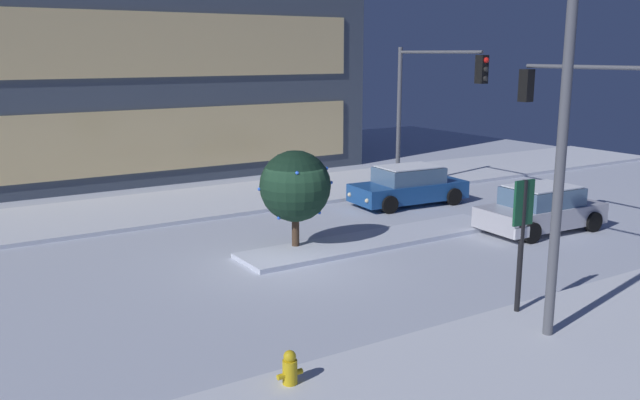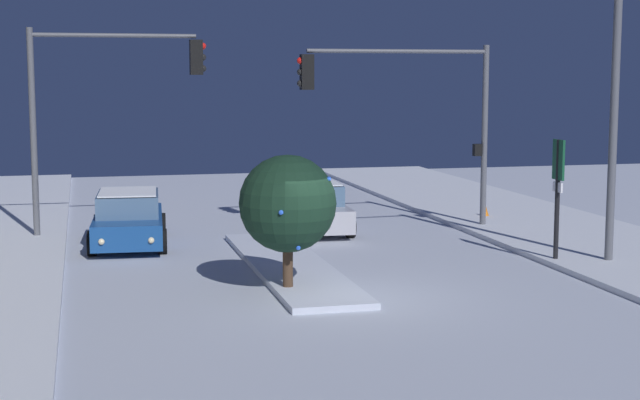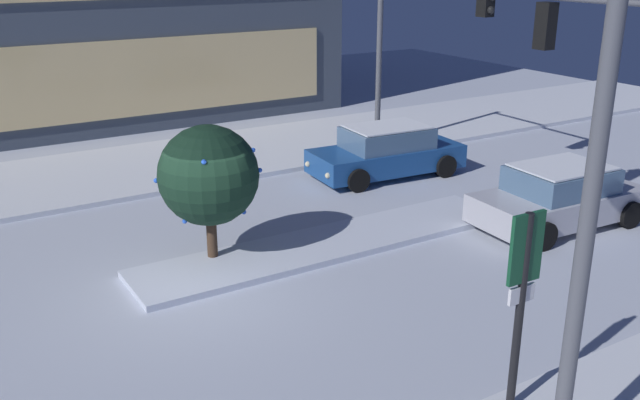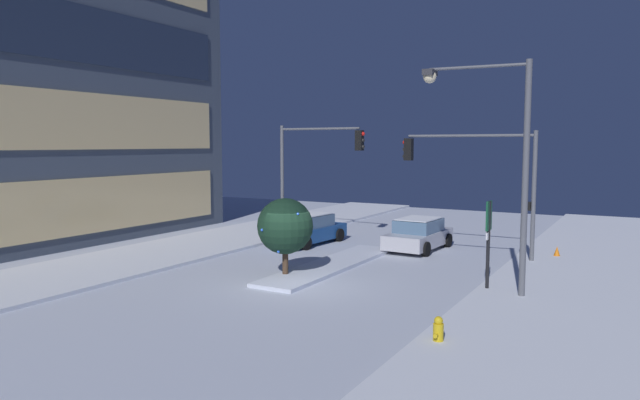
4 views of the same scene
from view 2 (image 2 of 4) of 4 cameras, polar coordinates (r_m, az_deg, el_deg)
name	(u,v)px [view 2 (image 2 of 4)]	position (r m, az deg, el deg)	size (l,w,h in m)	color
ground	(343,298)	(20.43, 1.37, -5.77)	(52.00, 52.00, 0.00)	silver
median_strip	(289,266)	(23.45, -1.81, -3.88)	(9.00, 1.80, 0.14)	silver
car_near	(309,208)	(28.89, -0.65, -0.45)	(4.41, 2.27, 1.49)	#B7B7C1
car_far	(129,219)	(27.03, -11.18, -1.13)	(4.66, 2.28, 1.49)	#19478C
traffic_light_corner_near_right	(410,101)	(28.65, 5.29, 5.83)	(0.32, 5.85, 5.51)	#565960
traffic_light_corner_far_right	(105,91)	(28.18, -12.50, 6.27)	(0.32, 4.95, 5.94)	#565960
street_lamp_arched	(581,61)	(23.92, 15.08, 7.90)	(0.58, 3.43, 7.56)	#565960
parking_info_sign	(558,185)	(24.39, 13.79, 0.88)	(0.55, 0.12, 3.08)	black
decorated_tree_median	(288,204)	(20.56, -1.92, -0.23)	(2.08, 2.08, 2.97)	#473323
construction_cone	(485,212)	(31.60, 9.65, -0.67)	(0.36, 0.36, 0.55)	orange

